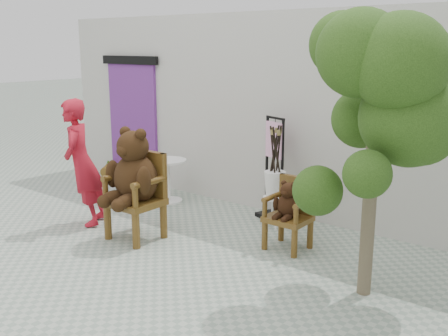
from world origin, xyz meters
name	(u,v)px	position (x,y,z in m)	size (l,w,h in m)	color
ground_plane	(146,264)	(0.00, 0.00, 0.00)	(60.00, 60.00, 0.00)	#959E8E
back_wall	(288,112)	(0.00, 3.10, 1.50)	(9.00, 1.00, 3.00)	beige
doorway	(133,120)	(-3.00, 2.58, 1.16)	(1.40, 0.11, 2.33)	#672A7F
chair_big	(134,178)	(-0.73, 0.53, 0.83)	(0.74, 0.78, 1.49)	#4A3010
chair_small	(290,207)	(1.05, 1.48, 0.54)	(0.52, 0.48, 0.90)	#4A3010
person	(82,163)	(-1.74, 0.47, 0.89)	(0.65, 0.43, 1.79)	#AB1525
cafe_table	(168,176)	(-1.56, 2.00, 0.44)	(0.60, 0.60, 0.70)	white
display_stand	(274,180)	(0.25, 2.35, 0.58)	(0.54, 0.48, 1.51)	black
stool_bucket	(275,184)	(0.49, 2.00, 0.64)	(0.32, 0.32, 1.45)	white
tree	(389,97)	(2.44, 0.89, 2.04)	(1.53, 1.47, 2.85)	#4E422E
potted_plant	(112,168)	(-3.40, 2.35, 0.23)	(0.42, 0.36, 0.46)	#1A360E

